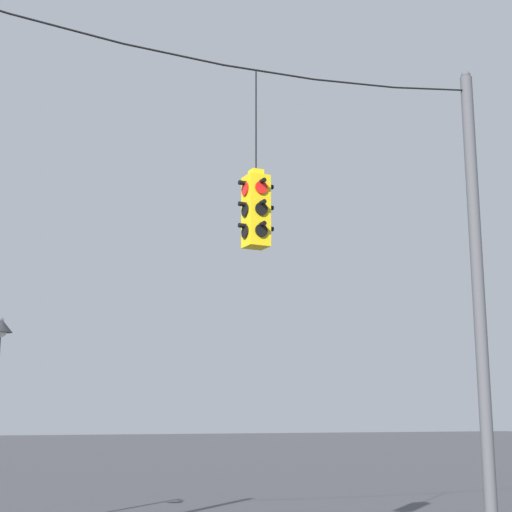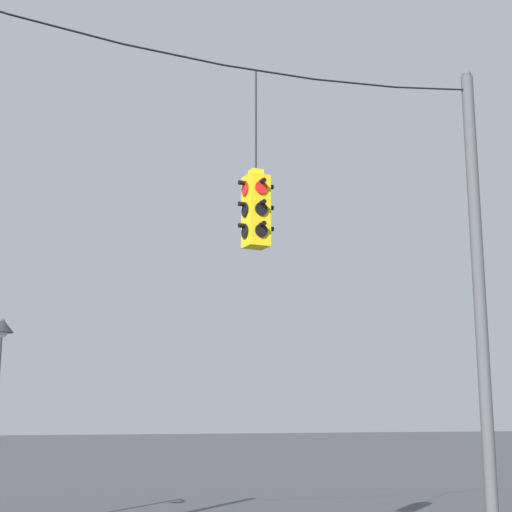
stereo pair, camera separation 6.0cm
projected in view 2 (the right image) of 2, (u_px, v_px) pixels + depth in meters
utility_pole_right at (480, 297)px, 13.52m from camera, size 0.21×0.21×8.38m
span_wire at (175, 44)px, 11.83m from camera, size 11.31×0.03×0.55m
traffic_light_over_intersection at (256, 210)px, 11.91m from camera, size 0.58×0.58×2.86m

